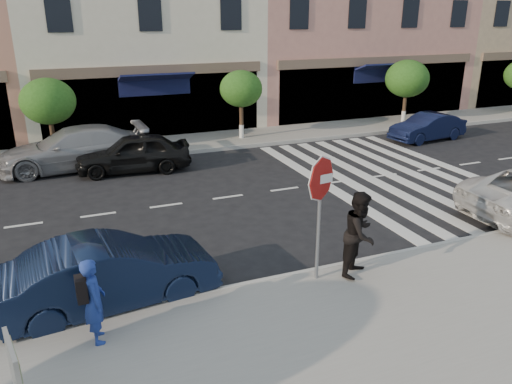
% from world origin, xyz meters
% --- Properties ---
extents(ground, '(120.00, 120.00, 0.00)m').
position_xyz_m(ground, '(0.00, 0.00, 0.00)').
color(ground, black).
rests_on(ground, ground).
extents(sidewalk_near, '(60.00, 4.50, 0.15)m').
position_xyz_m(sidewalk_near, '(0.00, -3.75, 0.07)').
color(sidewalk_near, gray).
rests_on(sidewalk_near, ground).
extents(sidewalk_far, '(60.00, 3.00, 0.15)m').
position_xyz_m(sidewalk_far, '(0.00, 11.00, 0.07)').
color(sidewalk_far, gray).
rests_on(sidewalk_far, ground).
extents(building_centre, '(11.00, 9.00, 11.00)m').
position_xyz_m(building_centre, '(-0.50, 17.00, 5.50)').
color(building_centre, beige).
rests_on(building_centre, ground).
extents(building_east_far, '(12.00, 9.00, 12.00)m').
position_xyz_m(building_east_far, '(24.00, 17.00, 6.00)').
color(building_east_far, tan).
rests_on(building_east_far, ground).
extents(street_tree_wb, '(2.10, 2.10, 3.06)m').
position_xyz_m(street_tree_wb, '(-5.00, 10.80, 2.31)').
color(street_tree_wb, '#473323').
rests_on(street_tree_wb, sidewalk_far).
extents(street_tree_c, '(1.90, 1.90, 3.04)m').
position_xyz_m(street_tree_c, '(3.00, 10.80, 2.36)').
color(street_tree_c, '#473323').
rests_on(street_tree_c, sidewalk_far).
extents(street_tree_ea, '(2.20, 2.20, 3.19)m').
position_xyz_m(street_tree_ea, '(12.00, 10.80, 2.39)').
color(street_tree_ea, '#473323').
rests_on(street_tree_ea, sidewalk_far).
extents(stop_sign, '(0.97, 0.18, 2.75)m').
position_xyz_m(stop_sign, '(0.01, -1.87, 2.13)').
color(stop_sign, gray).
rests_on(stop_sign, sidewalk_near).
extents(photographer, '(0.40, 0.59, 1.57)m').
position_xyz_m(photographer, '(-4.57, -2.33, 0.93)').
color(photographer, navy).
rests_on(photographer, sidewalk_near).
extents(walker, '(1.17, 1.12, 1.89)m').
position_xyz_m(walker, '(0.96, -2.00, 1.10)').
color(walker, black).
rests_on(walker, sidewalk_near).
extents(car_near_mid, '(4.40, 1.94, 1.40)m').
position_xyz_m(car_near_mid, '(-4.19, -1.00, 0.70)').
color(car_near_mid, black).
rests_on(car_near_mid, ground).
extents(car_far_left, '(5.43, 2.33, 1.56)m').
position_xyz_m(car_far_left, '(-4.32, 9.08, 0.78)').
color(car_far_left, gray).
rests_on(car_far_left, ground).
extents(car_far_mid, '(4.27, 2.06, 1.41)m').
position_xyz_m(car_far_mid, '(-2.32, 7.92, 0.70)').
color(car_far_mid, black).
rests_on(car_far_mid, ground).
extents(car_far_right, '(3.86, 1.74, 1.23)m').
position_xyz_m(car_far_right, '(10.96, 7.71, 0.61)').
color(car_far_right, black).
rests_on(car_far_right, ground).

